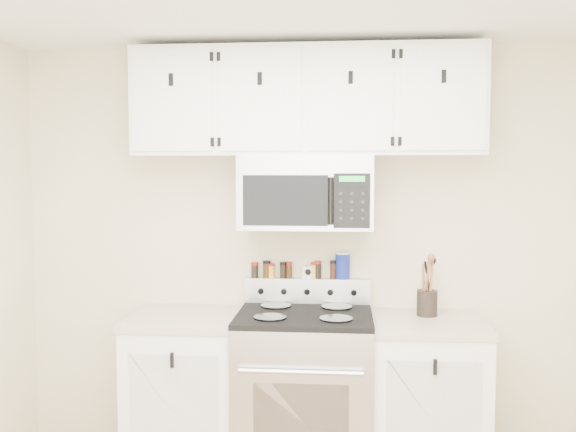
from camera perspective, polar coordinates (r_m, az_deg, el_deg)
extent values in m
cube|color=#C0B790|center=(3.93, 1.78, -3.30)|extent=(3.50, 0.01, 2.50)
cube|color=#B7B7BA|center=(3.81, 1.48, -15.81)|extent=(0.76, 0.65, 0.92)
cube|color=black|center=(3.52, 1.15, -17.71)|extent=(0.50, 0.02, 0.40)
cube|color=black|center=(3.67, 1.49, -8.83)|extent=(0.76, 0.65, 0.03)
cube|color=#B7B7BA|center=(3.93, 1.74, -6.62)|extent=(0.76, 0.08, 0.15)
cylinder|color=black|center=(3.54, -1.60, -9.00)|extent=(0.18, 0.18, 0.01)
cylinder|color=black|center=(3.52, 4.31, -9.10)|extent=(0.18, 0.18, 0.01)
cylinder|color=black|center=(3.83, -1.09, -7.98)|extent=(0.18, 0.18, 0.01)
cylinder|color=black|center=(3.81, 4.36, -8.06)|extent=(0.18, 0.18, 0.01)
cube|color=white|center=(3.94, -8.96, -15.48)|extent=(0.62, 0.60, 0.88)
cube|color=tan|center=(3.81, -9.04, -8.95)|extent=(0.64, 0.62, 0.04)
cube|color=white|center=(3.86, 12.18, -15.93)|extent=(0.62, 0.60, 0.88)
cube|color=tan|center=(3.73, 12.29, -9.28)|extent=(0.64, 0.62, 0.04)
cube|color=#9E9EA3|center=(3.72, 1.64, 2.14)|extent=(0.76, 0.38, 0.42)
cube|color=#B7B7BA|center=(3.52, 1.46, 4.80)|extent=(0.73, 0.01, 0.08)
cube|color=black|center=(3.53, -0.24, 1.39)|extent=(0.47, 0.01, 0.28)
cube|color=black|center=(3.51, 5.69, 1.35)|extent=(0.20, 0.01, 0.30)
cylinder|color=black|center=(3.48, 3.82, 1.33)|extent=(0.03, 0.03, 0.26)
cube|color=white|center=(3.76, 1.67, 10.11)|extent=(2.00, 0.33, 0.62)
cube|color=white|center=(3.71, -10.31, 10.12)|extent=(0.46, 0.01, 0.57)
cube|color=black|center=(3.72, -10.37, 11.84)|extent=(0.02, 0.01, 0.07)
cube|color=white|center=(3.61, -2.51, 10.34)|extent=(0.46, 0.01, 0.57)
cube|color=black|center=(3.62, -2.53, 12.11)|extent=(0.03, 0.01, 0.07)
cube|color=white|center=(3.58, 5.58, 10.38)|extent=(0.46, 0.01, 0.57)
cube|color=black|center=(3.59, 5.59, 12.16)|extent=(0.03, 0.01, 0.07)
cube|color=white|center=(3.62, 13.64, 10.21)|extent=(0.46, 0.01, 0.57)
cube|color=black|center=(3.63, 13.69, 11.98)|extent=(0.02, 0.01, 0.07)
cylinder|color=black|center=(3.80, 12.25, -7.57)|extent=(0.12, 0.12, 0.15)
cylinder|color=brown|center=(3.78, 12.28, -5.89)|extent=(0.01, 0.01, 0.28)
cylinder|color=brown|center=(3.77, 12.60, -5.77)|extent=(0.01, 0.01, 0.29)
cylinder|color=brown|center=(3.79, 11.96, -6.01)|extent=(0.01, 0.01, 0.26)
cylinder|color=black|center=(3.80, 12.39, -5.91)|extent=(0.01, 0.01, 0.27)
cylinder|color=brown|center=(3.76, 12.17, -5.87)|extent=(0.01, 0.01, 0.28)
cube|color=white|center=(3.91, 1.83, -5.01)|extent=(0.08, 0.07, 0.07)
cylinder|color=navy|center=(3.90, 4.87, -4.47)|extent=(0.09, 0.09, 0.15)
cylinder|color=white|center=(3.89, 4.88, -3.30)|extent=(0.09, 0.09, 0.01)
cylinder|color=black|center=(3.94, -2.98, -4.92)|extent=(0.04, 0.04, 0.08)
cylinder|color=#99150B|center=(3.94, -2.98, -4.26)|extent=(0.04, 0.04, 0.02)
cylinder|color=#38240D|center=(3.93, -1.90, -4.86)|extent=(0.04, 0.04, 0.09)
cylinder|color=black|center=(3.93, -1.90, -4.11)|extent=(0.05, 0.05, 0.02)
cylinder|color=orange|center=(3.93, -1.50, -4.97)|extent=(0.04, 0.04, 0.07)
cylinder|color=#A60C1C|center=(3.93, -1.50, -4.33)|extent=(0.05, 0.05, 0.02)
cylinder|color=black|center=(3.92, -0.43, -4.93)|extent=(0.04, 0.04, 0.08)
cylinder|color=black|center=(3.92, -0.43, -4.23)|extent=(0.04, 0.04, 0.02)
cylinder|color=#38210D|center=(3.92, 0.10, -4.93)|extent=(0.04, 0.04, 0.08)
cylinder|color=#9F0D0C|center=(3.91, 0.10, -4.23)|extent=(0.04, 0.04, 0.02)
cylinder|color=yellow|center=(3.91, 2.31, -4.96)|extent=(0.04, 0.04, 0.08)
cylinder|color=#AE0D16|center=(3.90, 2.31, -4.25)|extent=(0.04, 0.04, 0.02)
cylinder|color=black|center=(3.91, 2.65, -4.90)|extent=(0.04, 0.04, 0.09)
cylinder|color=#A11D0C|center=(3.90, 2.65, -4.13)|extent=(0.04, 0.04, 0.02)
cylinder|color=#381A0D|center=(3.91, 4.05, -4.89)|extent=(0.04, 0.04, 0.09)
cylinder|color=black|center=(3.90, 4.05, -4.09)|extent=(0.04, 0.04, 0.02)
cylinder|color=orange|center=(3.91, 4.69, -5.03)|extent=(0.04, 0.04, 0.07)
cylinder|color=black|center=(3.90, 4.70, -4.38)|extent=(0.04, 0.04, 0.02)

